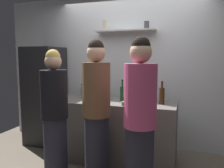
% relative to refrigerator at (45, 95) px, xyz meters
% --- Properties ---
extents(back_wall_assembly, '(4.80, 0.32, 2.60)m').
position_rel_refrigerator_xyz_m(back_wall_assembly, '(1.50, 0.40, 0.45)').
color(back_wall_assembly, white).
rests_on(back_wall_assembly, ground).
extents(refrigerator, '(0.58, 0.65, 1.72)m').
position_rel_refrigerator_xyz_m(refrigerator, '(0.00, 0.00, 0.00)').
color(refrigerator, black).
rests_on(refrigerator, ground).
extents(counter, '(1.86, 0.68, 0.90)m').
position_rel_refrigerator_xyz_m(counter, '(1.38, -0.34, -0.41)').
color(counter, '#66605B').
rests_on(counter, ground).
extents(baking_pan, '(0.34, 0.24, 0.05)m').
position_rel_refrigerator_xyz_m(baking_pan, '(1.78, -0.51, 0.07)').
color(baking_pan, gray).
rests_on(baking_pan, counter).
extents(utensil_holder, '(0.09, 0.09, 0.23)m').
position_rel_refrigerator_xyz_m(utensil_holder, '(2.06, -0.16, 0.11)').
color(utensil_holder, '#B2B2B7').
rests_on(utensil_holder, counter).
extents(wine_bottle_amber_glass, '(0.08, 0.08, 0.32)m').
position_rel_refrigerator_xyz_m(wine_bottle_amber_glass, '(2.10, -0.35, 0.17)').
color(wine_bottle_amber_glass, '#472814').
rests_on(wine_bottle_amber_glass, counter).
extents(wine_bottle_dark_glass, '(0.07, 0.07, 0.33)m').
position_rel_refrigerator_xyz_m(wine_bottle_dark_glass, '(0.91, -0.30, 0.17)').
color(wine_bottle_dark_glass, black).
rests_on(wine_bottle_dark_glass, counter).
extents(wine_bottle_green_glass, '(0.07, 0.07, 0.31)m').
position_rel_refrigerator_xyz_m(wine_bottle_green_glass, '(1.51, -0.25, 0.16)').
color(wine_bottle_green_glass, '#19471E').
rests_on(wine_bottle_green_glass, counter).
extents(water_bottle_plastic, '(0.08, 0.08, 0.21)m').
position_rel_refrigerator_xyz_m(water_bottle_plastic, '(0.79, -0.11, 0.14)').
color(water_bottle_plastic, silver).
rests_on(water_bottle_plastic, counter).
extents(person_blonde, '(0.34, 0.34, 1.64)m').
position_rel_refrigerator_xyz_m(person_blonde, '(0.83, -1.01, -0.05)').
color(person_blonde, '#262633').
rests_on(person_blonde, ground).
extents(person_brown_jacket, '(0.34, 0.34, 1.75)m').
position_rel_refrigerator_xyz_m(person_brown_jacket, '(1.38, -0.95, 0.02)').
color(person_brown_jacket, '#262633').
rests_on(person_brown_jacket, ground).
extents(person_pink_top, '(0.34, 0.34, 1.75)m').
position_rel_refrigerator_xyz_m(person_pink_top, '(1.97, -1.21, 0.02)').
color(person_pink_top, '#262633').
rests_on(person_pink_top, ground).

